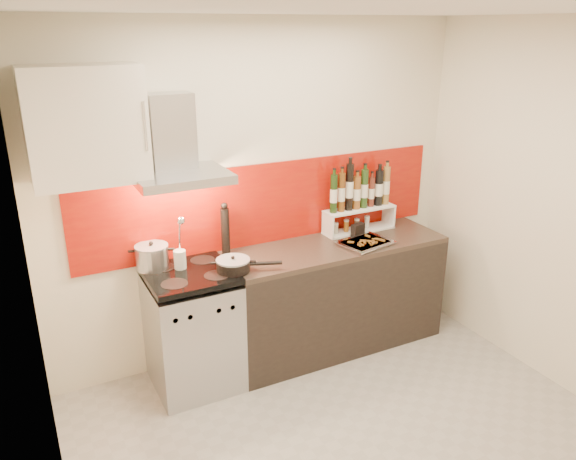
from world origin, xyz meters
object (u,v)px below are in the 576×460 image
range_stove (193,330)px  baking_tray (365,243)px  pepper_mill (225,230)px  stock_pot (152,257)px  counter (334,295)px  saute_pan (234,265)px

range_stove → baking_tray: 1.49m
pepper_mill → stock_pot: bearing=-178.4°
counter → stock_pot: stock_pot is taller
saute_pan → pepper_mill: size_ratio=1.09×
range_stove → saute_pan: bearing=-23.7°
counter → stock_pot: size_ratio=7.68×
range_stove → stock_pot: (-0.21, 0.18, 0.56)m
stock_pot → range_stove: bearing=-40.4°
counter → pepper_mill: bearing=167.5°
saute_pan → counter: bearing=8.2°
range_stove → baking_tray: bearing=-4.6°
range_stove → pepper_mill: 0.77m
range_stove → stock_pot: stock_pot is taller
range_stove → pepper_mill: bearing=28.9°
range_stove → stock_pot: bearing=139.6°
stock_pot → baking_tray: bearing=-10.2°
counter → stock_pot: 1.52m
pepper_mill → baking_tray: size_ratio=0.91×
range_stove → saute_pan: (0.29, -0.13, 0.51)m
saute_pan → pepper_mill: bearing=78.9°
range_stove → baking_tray: (1.40, -0.11, 0.47)m
stock_pot → pepper_mill: size_ratio=0.57×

